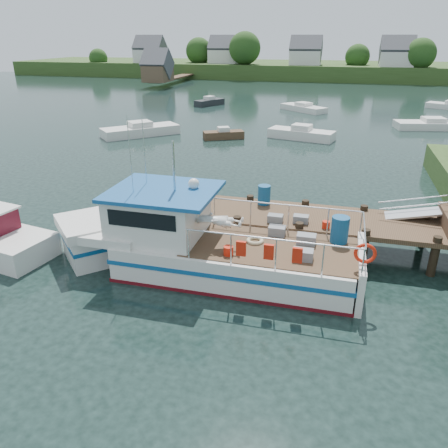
% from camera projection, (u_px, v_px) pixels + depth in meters
% --- Properties ---
extents(ground_plane, '(160.00, 160.00, 0.00)m').
position_uv_depth(ground_plane, '(255.00, 240.00, 19.26)').
color(ground_plane, black).
extents(far_shore, '(140.00, 42.55, 9.22)m').
position_uv_depth(far_shore, '(331.00, 68.00, 91.47)').
color(far_shore, '#334E20').
rests_on(far_shore, ground).
extents(dock, '(16.60, 3.00, 4.78)m').
position_uv_depth(dock, '(422.00, 206.00, 16.84)').
color(dock, '#4C3624').
rests_on(dock, ground).
extents(lobster_boat, '(12.39, 3.75, 5.89)m').
position_uv_depth(lobster_boat, '(198.00, 245.00, 16.44)').
color(lobster_boat, silver).
rests_on(lobster_boat, ground).
extents(moored_rowboat, '(3.64, 2.66, 1.01)m').
position_uv_depth(moored_rowboat, '(223.00, 134.00, 38.09)').
color(moored_rowboat, '#4C3624').
rests_on(moored_rowboat, ground).
extents(moored_a, '(6.47, 6.45, 1.26)m').
position_uv_depth(moored_a, '(140.00, 130.00, 39.28)').
color(moored_a, silver).
rests_on(moored_a, ground).
extents(moored_b, '(5.91, 3.17, 1.24)m').
position_uv_depth(moored_b, '(301.00, 134.00, 37.94)').
color(moored_b, silver).
rests_on(moored_b, ground).
extents(moored_c, '(7.30, 3.77, 1.10)m').
position_uv_depth(moored_c, '(433.00, 125.00, 42.00)').
color(moored_c, silver).
rests_on(moored_c, ground).
extents(moored_d, '(5.91, 5.34, 1.01)m').
position_uv_depth(moored_d, '(303.00, 108.00, 51.99)').
color(moored_d, silver).
rests_on(moored_d, ground).
extents(moored_e, '(3.28, 4.36, 1.16)m').
position_uv_depth(moored_e, '(209.00, 102.00, 56.19)').
color(moored_e, black).
rests_on(moored_e, ground).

